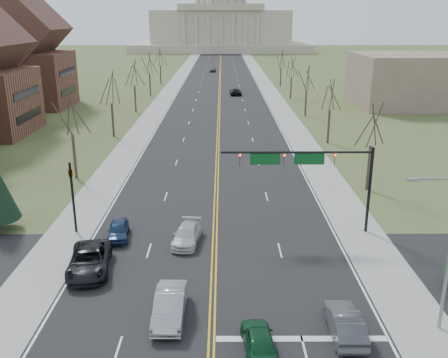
{
  "coord_description": "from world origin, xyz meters",
  "views": [
    {
      "loc": [
        0.6,
        -24.45,
        16.97
      ],
      "look_at": [
        0.76,
        18.38,
        3.0
      ],
      "focal_mm": 40.0,
      "sensor_mm": 36.0,
      "label": 1
    }
  ],
  "objects_px": {
    "car_nb_outer_lead": "(345,323)",
    "signal_left": "(72,190)",
    "street_light": "(447,245)",
    "car_far_sb": "(213,70)",
    "car_sb_inner_second": "(187,235)",
    "signal_mast": "(308,165)",
    "car_sb_outer_lead": "(89,260)",
    "car_far_nb": "(235,92)",
    "car_sb_inner_lead": "(170,306)",
    "car_sb_outer_second": "(118,230)",
    "car_nb_inner_lead": "(259,340)"
  },
  "relations": [
    {
      "from": "signal_left",
      "to": "car_sb_inner_lead",
      "type": "bearing_deg",
      "value": -54.08
    },
    {
      "from": "car_far_nb",
      "to": "signal_mast",
      "type": "bearing_deg",
      "value": 90.7
    },
    {
      "from": "car_far_sb",
      "to": "car_far_nb",
      "type": "bearing_deg",
      "value": -79.15
    },
    {
      "from": "signal_mast",
      "to": "car_sb_inner_lead",
      "type": "bearing_deg",
      "value": -128.61
    },
    {
      "from": "car_sb_outer_lead",
      "to": "car_far_sb",
      "type": "bearing_deg",
      "value": 79.54
    },
    {
      "from": "street_light",
      "to": "car_sb_inner_second",
      "type": "height_order",
      "value": "street_light"
    },
    {
      "from": "car_sb_inner_lead",
      "to": "car_sb_outer_second",
      "type": "relative_size",
      "value": 1.24
    },
    {
      "from": "signal_mast",
      "to": "car_nb_inner_lead",
      "type": "relative_size",
      "value": 3.0
    },
    {
      "from": "signal_left",
      "to": "street_light",
      "type": "xyz_separation_m",
      "value": [
        24.24,
        -13.5,
        1.51
      ]
    },
    {
      "from": "signal_mast",
      "to": "car_nb_outer_lead",
      "type": "relative_size",
      "value": 2.59
    },
    {
      "from": "car_sb_inner_lead",
      "to": "car_nb_inner_lead",
      "type": "bearing_deg",
      "value": -31.26
    },
    {
      "from": "car_sb_outer_lead",
      "to": "car_sb_outer_second",
      "type": "relative_size",
      "value": 1.48
    },
    {
      "from": "car_nb_inner_lead",
      "to": "car_far_nb",
      "type": "relative_size",
      "value": 0.77
    },
    {
      "from": "street_light",
      "to": "car_nb_outer_lead",
      "type": "bearing_deg",
      "value": -173.25
    },
    {
      "from": "street_light",
      "to": "car_far_sb",
      "type": "height_order",
      "value": "street_light"
    },
    {
      "from": "car_nb_outer_lead",
      "to": "car_sb_inner_second",
      "type": "bearing_deg",
      "value": -51.04
    },
    {
      "from": "street_light",
      "to": "car_far_sb",
      "type": "bearing_deg",
      "value": 96.19
    },
    {
      "from": "signal_left",
      "to": "car_sb_inner_second",
      "type": "bearing_deg",
      "value": -12.94
    },
    {
      "from": "car_nb_inner_lead",
      "to": "car_sb_inner_second",
      "type": "relative_size",
      "value": 0.87
    },
    {
      "from": "signal_left",
      "to": "street_light",
      "type": "bearing_deg",
      "value": -29.12
    },
    {
      "from": "car_nb_outer_lead",
      "to": "car_sb_inner_second",
      "type": "distance_m",
      "value": 15.35
    },
    {
      "from": "street_light",
      "to": "car_sb_inner_second",
      "type": "distance_m",
      "value": 19.29
    },
    {
      "from": "car_nb_inner_lead",
      "to": "car_sb_outer_second",
      "type": "height_order",
      "value": "car_nb_inner_lead"
    },
    {
      "from": "signal_mast",
      "to": "signal_left",
      "type": "xyz_separation_m",
      "value": [
        -18.95,
        0.0,
        -2.05
      ]
    },
    {
      "from": "car_sb_inner_lead",
      "to": "street_light",
      "type": "bearing_deg",
      "value": -3.62
    },
    {
      "from": "street_light",
      "to": "car_sb_inner_lead",
      "type": "height_order",
      "value": "street_light"
    },
    {
      "from": "car_sb_inner_lead",
      "to": "car_sb_outer_lead",
      "type": "height_order",
      "value": "car_sb_outer_lead"
    },
    {
      "from": "car_sb_inner_lead",
      "to": "car_sb_inner_second",
      "type": "height_order",
      "value": "car_sb_inner_lead"
    },
    {
      "from": "car_nb_inner_lead",
      "to": "car_far_sb",
      "type": "height_order",
      "value": "car_far_sb"
    },
    {
      "from": "street_light",
      "to": "signal_mast",
      "type": "bearing_deg",
      "value": 111.41
    },
    {
      "from": "car_far_nb",
      "to": "car_sb_outer_lead",
      "type": "bearing_deg",
      "value": 79.39
    },
    {
      "from": "signal_mast",
      "to": "car_sb_outer_lead",
      "type": "xyz_separation_m",
      "value": [
        -16.1,
        -6.71,
        -4.93
      ]
    },
    {
      "from": "car_far_nb",
      "to": "car_far_sb",
      "type": "height_order",
      "value": "car_far_sb"
    },
    {
      "from": "car_sb_inner_lead",
      "to": "car_sb_outer_second",
      "type": "height_order",
      "value": "car_sb_inner_lead"
    },
    {
      "from": "car_sb_inner_lead",
      "to": "car_sb_inner_second",
      "type": "relative_size",
      "value": 1.06
    },
    {
      "from": "car_sb_inner_lead",
      "to": "car_sb_outer_second",
      "type": "bearing_deg",
      "value": 115.43
    },
    {
      "from": "car_far_nb",
      "to": "car_far_sb",
      "type": "bearing_deg",
      "value": -85.25
    },
    {
      "from": "car_sb_inner_second",
      "to": "car_far_nb",
      "type": "height_order",
      "value": "car_far_nb"
    },
    {
      "from": "car_nb_outer_lead",
      "to": "signal_left",
      "type": "bearing_deg",
      "value": -36.47
    },
    {
      "from": "car_sb_outer_lead",
      "to": "signal_mast",
      "type": "bearing_deg",
      "value": 14.88
    },
    {
      "from": "car_sb_outer_lead",
      "to": "car_nb_outer_lead",
      "type": "bearing_deg",
      "value": -32.52
    },
    {
      "from": "signal_left",
      "to": "car_sb_inner_second",
      "type": "xyz_separation_m",
      "value": [
        9.32,
        -2.14,
        -3.03
      ]
    },
    {
      "from": "signal_left",
      "to": "car_nb_outer_lead",
      "type": "relative_size",
      "value": 1.28
    },
    {
      "from": "car_nb_inner_lead",
      "to": "car_nb_outer_lead",
      "type": "relative_size",
      "value": 0.86
    },
    {
      "from": "street_light",
      "to": "car_sb_inner_lead",
      "type": "relative_size",
      "value": 1.83
    },
    {
      "from": "car_sb_outer_lead",
      "to": "signal_left",
      "type": "bearing_deg",
      "value": 105.22
    },
    {
      "from": "car_nb_inner_lead",
      "to": "car_sb_outer_second",
      "type": "bearing_deg",
      "value": -59.48
    },
    {
      "from": "street_light",
      "to": "car_sb_outer_lead",
      "type": "xyz_separation_m",
      "value": [
        -21.39,
        6.79,
        -4.4
      ]
    },
    {
      "from": "car_sb_inner_second",
      "to": "car_far_sb",
      "type": "xyz_separation_m",
      "value": [
        -0.19,
        127.9,
        0.07
      ]
    },
    {
      "from": "car_nb_inner_lead",
      "to": "car_far_nb",
      "type": "xyz_separation_m",
      "value": [
        1.11,
        91.65,
        0.04
      ]
    }
  ]
}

